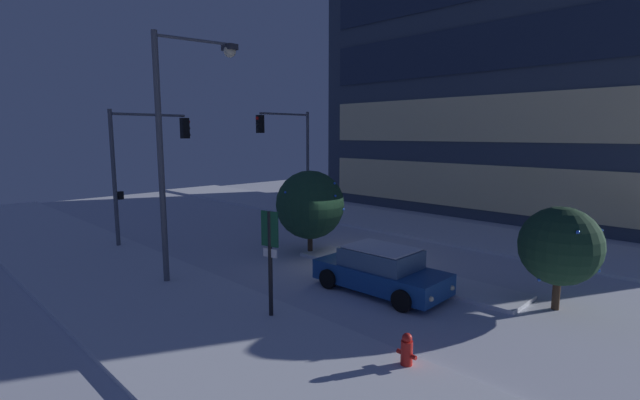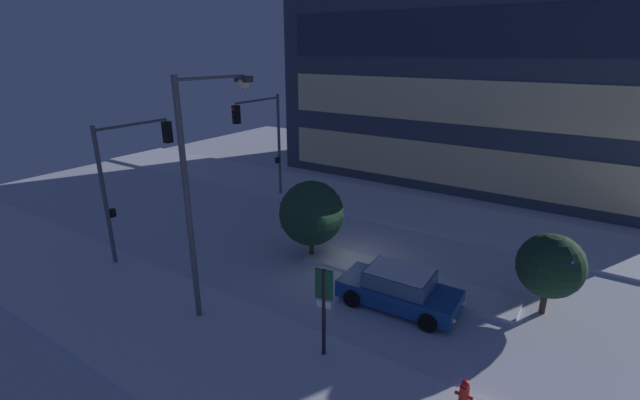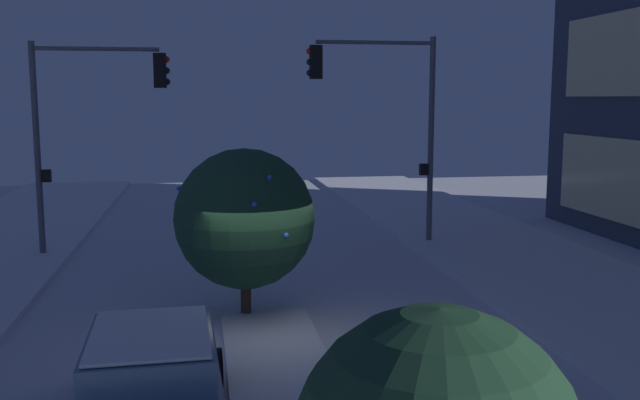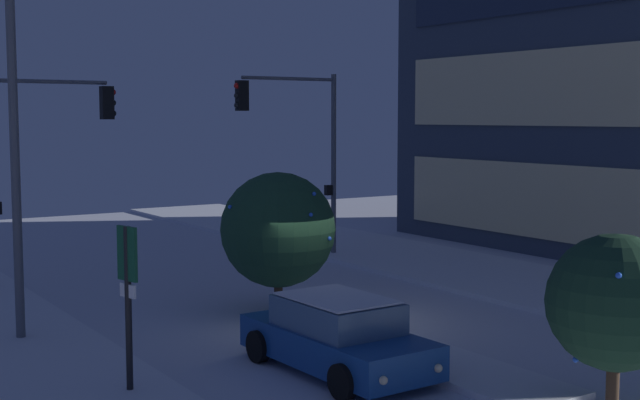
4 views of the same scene
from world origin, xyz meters
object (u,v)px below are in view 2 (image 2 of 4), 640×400
at_px(traffic_light_corner_near_left, 131,166).
at_px(street_lamp_arched, 204,168).
at_px(traffic_light_corner_far_left, 263,132).
at_px(decorated_tree_left_of_median, 311,213).
at_px(fire_hydrant, 464,394).
at_px(parking_info_sign, 324,303).
at_px(car_near, 399,289).
at_px(decorated_tree_median, 550,266).

height_order(traffic_light_corner_near_left, street_lamp_arched, street_lamp_arched).
distance_m(traffic_light_corner_far_left, decorated_tree_left_of_median, 8.62).
bearing_deg(fire_hydrant, decorated_tree_left_of_median, 148.68).
relative_size(traffic_light_corner_far_left, parking_info_sign, 2.11).
height_order(car_near, decorated_tree_left_of_median, decorated_tree_left_of_median).
bearing_deg(traffic_light_corner_near_left, decorated_tree_left_of_median, -59.29).
relative_size(traffic_light_corner_far_left, traffic_light_corner_near_left, 1.04).
distance_m(parking_info_sign, decorated_tree_left_of_median, 7.04).
height_order(traffic_light_corner_far_left, street_lamp_arched, street_lamp_arched).
bearing_deg(street_lamp_arched, decorated_tree_median, -50.01).
distance_m(traffic_light_corner_far_left, fire_hydrant, 18.70).
bearing_deg(decorated_tree_left_of_median, decorated_tree_median, 5.21).
height_order(traffic_light_corner_near_left, fire_hydrant, traffic_light_corner_near_left).
bearing_deg(traffic_light_corner_near_left, street_lamp_arched, -102.89).
relative_size(car_near, parking_info_sign, 1.48).
xyz_separation_m(traffic_light_corner_far_left, fire_hydrant, (15.30, -9.97, -3.99)).
distance_m(fire_hydrant, decorated_tree_median, 6.33).
xyz_separation_m(traffic_light_corner_far_left, street_lamp_arched, (6.31, -10.32, 1.01)).
height_order(street_lamp_arched, fire_hydrant, street_lamp_arched).
distance_m(traffic_light_corner_far_left, street_lamp_arched, 12.14).
height_order(traffic_light_corner_near_left, parking_info_sign, traffic_light_corner_near_left).
bearing_deg(decorated_tree_left_of_median, street_lamp_arched, -95.02).
bearing_deg(traffic_light_corner_far_left, street_lamp_arched, 31.44).
distance_m(traffic_light_corner_near_left, decorated_tree_median, 17.34).
xyz_separation_m(street_lamp_arched, parking_info_sign, (4.78, -0.05, -3.44)).
bearing_deg(fire_hydrant, decorated_tree_median, 79.66).
relative_size(street_lamp_arched, decorated_tree_median, 2.74).
relative_size(street_lamp_arched, parking_info_sign, 2.73).
xyz_separation_m(traffic_light_corner_near_left, decorated_tree_median, (16.46, 4.94, -2.31)).
distance_m(traffic_light_corner_near_left, parking_info_sign, 11.46).
height_order(car_near, parking_info_sign, parking_info_sign).
height_order(car_near, fire_hydrant, car_near).
bearing_deg(car_near, traffic_light_corner_far_left, 149.73).
distance_m(car_near, parking_info_sign, 4.24).
distance_m(car_near, fire_hydrant, 5.00).
relative_size(traffic_light_corner_far_left, decorated_tree_median, 2.11).
bearing_deg(parking_info_sign, fire_hydrant, -97.41).
relative_size(traffic_light_corner_far_left, decorated_tree_left_of_median, 1.80).
bearing_deg(car_near, decorated_tree_left_of_median, 160.49).
bearing_deg(street_lamp_arched, traffic_light_corner_far_left, 39.05).
distance_m(parking_info_sign, decorated_tree_median, 8.36).
bearing_deg(parking_info_sign, street_lamp_arched, 76.50).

